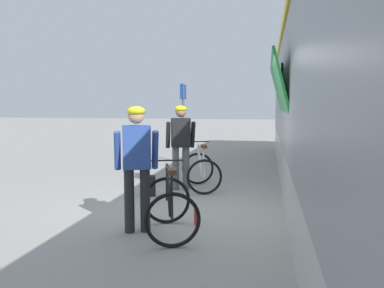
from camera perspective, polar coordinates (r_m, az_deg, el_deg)
name	(u,v)px	position (r m, az deg, el deg)	size (l,w,h in m)	color
ground_plane	(195,212)	(6.61, 0.39, -9.88)	(80.00, 80.00, 0.00)	gray
train_car	(384,93)	(6.93, 26.15, 6.70)	(3.26, 18.25, 3.88)	gray
cyclist_near_in_dark	(181,140)	(8.13, -1.64, 0.64)	(0.66, 0.46, 1.76)	#4C515B
cyclist_far_in_blue	(137,158)	(5.47, -8.06, -1.97)	(0.66, 0.46, 1.76)	#232328
bicycle_near_white	(201,170)	(8.24, 1.32, -3.86)	(1.00, 1.23, 0.99)	black
bicycle_far_black	(169,206)	(5.42, -3.31, -9.01)	(1.02, 1.24, 0.99)	black
backpack_on_platform	(148,186)	(7.73, -6.37, -6.07)	(0.28, 0.18, 0.40)	black
water_bottle_near_the_bikes	(197,217)	(5.93, 0.67, -10.58)	(0.08, 0.08, 0.23)	red
platform_sign_post	(183,110)	(11.75, -1.30, 5.03)	(0.08, 0.70, 2.40)	#595B60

